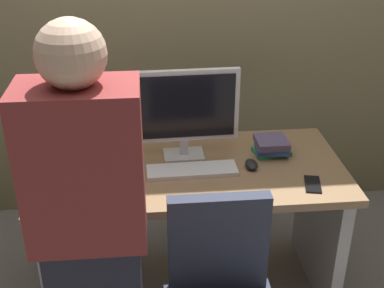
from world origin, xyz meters
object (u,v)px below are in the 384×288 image
(person_at_desk, at_px, (91,239))
(cup_near_keyboard, at_px, (90,179))
(cell_phone, at_px, (313,184))
(cup_by_monitor, at_px, (97,144))
(keyboard, at_px, (191,170))
(mouse, at_px, (251,164))
(book_stack, at_px, (272,146))
(desk, at_px, (191,206))
(monitor, at_px, (183,110))

(person_at_desk, distance_m, cup_near_keyboard, 0.49)
(cup_near_keyboard, height_order, cell_phone, cup_near_keyboard)
(cup_near_keyboard, relative_size, cup_by_monitor, 1.20)
(person_at_desk, height_order, keyboard, person_at_desk)
(keyboard, distance_m, mouse, 0.29)
(keyboard, height_order, cup_by_monitor, cup_by_monitor)
(keyboard, distance_m, cup_near_keyboard, 0.48)
(book_stack, bearing_deg, person_at_desk, -138.69)
(desk, relative_size, cup_by_monitor, 18.40)
(person_at_desk, xyz_separation_m, cup_by_monitor, (-0.04, 0.85, -0.05))
(monitor, bearing_deg, mouse, -23.94)
(desk, relative_size, cup_near_keyboard, 15.39)
(book_stack, bearing_deg, cup_by_monitor, 172.80)
(keyboard, xyz_separation_m, cell_phone, (0.54, -0.17, -0.01))
(desk, xyz_separation_m, person_at_desk, (-0.42, -0.64, 0.32))
(person_at_desk, relative_size, monitor, 3.03)
(keyboard, height_order, cell_phone, keyboard)
(keyboard, distance_m, book_stack, 0.45)
(cup_near_keyboard, bearing_deg, person_at_desk, -84.31)
(person_at_desk, relative_size, book_stack, 8.43)
(desk, height_order, cup_near_keyboard, cup_near_keyboard)
(mouse, xyz_separation_m, cup_by_monitor, (-0.75, 0.24, 0.02))
(desk, height_order, keyboard, keyboard)
(mouse, bearing_deg, keyboard, -176.53)
(cup_by_monitor, xyz_separation_m, book_stack, (0.88, -0.11, 0.00))
(mouse, relative_size, cup_near_keyboard, 1.03)
(monitor, xyz_separation_m, keyboard, (0.02, -0.16, -0.25))
(desk, bearing_deg, keyboard, -92.99)
(keyboard, bearing_deg, cell_phone, -18.73)
(keyboard, relative_size, cup_by_monitor, 5.31)
(keyboard, height_order, mouse, mouse)
(monitor, distance_m, book_stack, 0.49)
(cup_near_keyboard, distance_m, book_stack, 0.92)
(person_at_desk, distance_m, book_stack, 1.12)
(cup_by_monitor, relative_size, book_stack, 0.42)
(person_at_desk, xyz_separation_m, cell_phone, (0.96, 0.42, -0.08))
(desk, bearing_deg, book_stack, 12.65)
(monitor, xyz_separation_m, mouse, (0.32, -0.14, -0.24))
(mouse, bearing_deg, person_at_desk, -139.40)
(mouse, relative_size, cup_by_monitor, 1.23)
(desk, height_order, person_at_desk, person_at_desk)
(monitor, height_order, book_stack, monitor)
(mouse, xyz_separation_m, cell_phone, (0.25, -0.18, -0.01))
(person_at_desk, height_order, monitor, person_at_desk)
(desk, distance_m, keyboard, 0.25)
(mouse, height_order, book_stack, book_stack)
(keyboard, xyz_separation_m, cup_by_monitor, (-0.46, 0.26, 0.03))
(monitor, xyz_separation_m, cell_phone, (0.56, -0.33, -0.25))
(desk, height_order, mouse, mouse)
(monitor, height_order, cup_near_keyboard, monitor)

